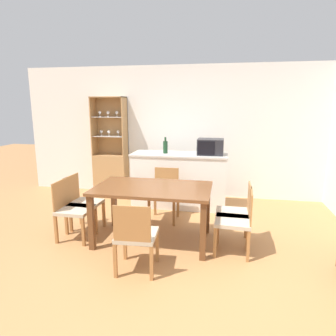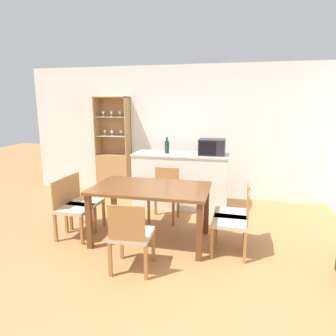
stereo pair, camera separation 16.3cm
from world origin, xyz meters
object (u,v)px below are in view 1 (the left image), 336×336
microwave (210,147)px  display_cabinet (111,165)px  wine_bottle (165,147)px  dining_chair_head_near (136,236)px  dining_chair_side_left_far (82,203)px  dining_chair_side_right_far (236,213)px  dining_chair_head_far (165,194)px  dining_table (153,194)px  dining_chair_side_left_near (73,209)px  dining_chair_side_right_near (236,221)px

microwave → display_cabinet: bearing=165.4°
wine_bottle → microwave: bearing=1.0°
dining_chair_head_near → wine_bottle: wine_bottle is taller
dining_chair_head_near → dining_chair_side_left_far: same height
display_cabinet → dining_chair_side_right_far: size_ratio=2.41×
dining_chair_head_far → display_cabinet: bearing=-41.5°
dining_table → dining_chair_side_left_near: 1.12m
display_cabinet → dining_chair_head_far: 1.86m
dining_chair_side_left_near → microwave: 2.48m
dining_table → dining_chair_head_near: dining_chair_head_near is taller
dining_chair_head_near → dining_chair_side_left_far: 1.42m
dining_chair_side_right_far → dining_table: bearing=97.6°
dining_table → microwave: size_ratio=3.44×
display_cabinet → dining_chair_side_right_near: (2.46, -2.16, -0.16)m
dining_chair_head_near → dining_chair_side_right_near: bearing=27.1°
microwave → wine_bottle: (-0.79, -0.01, -0.02)m
dining_chair_head_far → wine_bottle: (-0.13, 0.69, 0.66)m
dining_table → dining_chair_head_far: size_ratio=1.87×
dining_table → dining_chair_head_near: bearing=-89.8°
display_cabinet → dining_chair_side_right_near: bearing=-41.2°
dining_chair_head_far → dining_chair_side_left_near: (-1.09, -0.92, 0.00)m
dining_table → dining_chair_head_near: 0.81m
dining_chair_head_near → microwave: 2.46m
dining_chair_head_far → dining_chair_side_right_near: bearing=140.2°
display_cabinet → dining_chair_side_right_far: 3.11m
dining_chair_side_left_far → wine_bottle: bearing=147.5°
wine_bottle → dining_chair_head_near: bearing=-86.8°
dining_chair_head_far → dining_chair_head_near: bearing=90.5°
display_cabinet → wine_bottle: 1.46m
display_cabinet → dining_chair_side_left_near: size_ratio=2.41×
dining_chair_side_right_near → wine_bottle: 2.12m
dining_chair_head_far → dining_chair_side_right_far: (1.09, -0.64, 0.00)m
dining_chair_side_left_far → dining_chair_side_left_near: same height
dining_chair_head_far → microwave: 1.18m
dining_chair_head_far → dining_chair_side_left_near: bearing=40.6°
microwave → dining_chair_side_left_far: bearing=-142.4°
dining_chair_side_right_far → dining_chair_side_right_near: bearing=-179.6°
dining_chair_side_left_near → wine_bottle: (0.96, 1.61, 0.66)m
dining_chair_head_near → dining_chair_side_right_far: (1.08, 0.92, 0.00)m
dining_chair_head_far → dining_chair_side_right_near: (1.09, -0.92, 0.00)m
dining_chair_side_left_near → dining_chair_head_far: bearing=130.3°
dining_chair_head_near → dining_chair_head_far: bearing=86.6°
microwave → dining_chair_head_far: bearing=-133.3°
dining_table → dining_chair_side_right_far: 1.12m
dining_chair_head_near → dining_chair_side_left_near: size_ratio=1.00×
dining_chair_side_right_near → dining_table: bearing=86.0°
display_cabinet → dining_chair_head_near: size_ratio=2.41×
dining_chair_side_right_near → wine_bottle: size_ratio=2.82×
display_cabinet → dining_table: (1.38, -2.02, 0.08)m
dining_chair_side_left_far → microwave: size_ratio=1.84×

